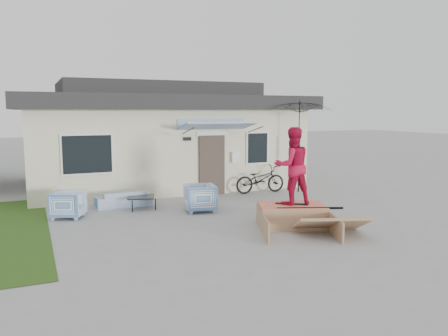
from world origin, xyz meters
name	(u,v)px	position (x,y,z in m)	size (l,w,h in m)	color
ground	(242,227)	(0.00, 0.00, 0.00)	(90.00, 90.00, 0.00)	gray
grass_strip	(19,230)	(-5.20, 2.00, 0.00)	(1.40, 8.00, 0.01)	#254615
house	(157,135)	(0.00, 7.99, 1.94)	(10.80, 8.49, 4.10)	beige
loveseat	(124,196)	(-2.26, 3.73, 0.33)	(1.68, 0.49, 0.66)	#4172B1
armchair_left	(68,203)	(-3.94, 2.84, 0.42)	(0.81, 0.76, 0.84)	#4172B1
armchair_right	(200,197)	(-0.33, 2.13, 0.45)	(0.87, 0.81, 0.89)	#4172B1
coffee_table	(141,202)	(-1.83, 3.19, 0.19)	(0.78, 0.78, 0.38)	black
bicycle	(260,176)	(2.72, 4.08, 0.60)	(0.66, 1.89, 1.21)	black
patio_umbrella	(299,144)	(4.10, 3.70, 1.75)	(2.85, 2.75, 2.20)	black
skate_ramp	(292,215)	(1.25, -0.39, 0.28)	(1.66, 2.21, 0.55)	#966F4F
skateboard	(292,204)	(1.27, -0.34, 0.58)	(0.83, 0.21, 0.05)	black
skater	(292,165)	(1.27, -0.34, 1.59)	(0.96, 0.74, 1.97)	#BD1137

